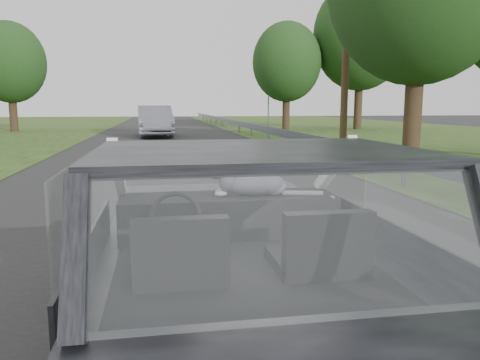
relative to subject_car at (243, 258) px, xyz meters
name	(u,v)px	position (x,y,z in m)	size (l,w,h in m)	color
subject_car	(243,258)	(0.00, 0.00, 0.00)	(1.80, 4.00, 1.45)	black
dashboard	(228,215)	(0.00, 0.62, 0.12)	(1.58, 0.45, 0.30)	black
driver_seat	(180,251)	(-0.40, -0.29, 0.16)	(0.50, 0.72, 0.42)	black
passenger_seat	(321,244)	(0.40, -0.29, 0.16)	(0.50, 0.72, 0.42)	black
steering_wheel	(176,217)	(-0.40, 0.33, 0.20)	(0.36, 0.36, 0.04)	black
cat	(254,183)	(0.18, 0.58, 0.37)	(0.62, 0.19, 0.28)	slate
guardrail	(329,144)	(4.30, 10.00, -0.15)	(0.05, 90.00, 0.32)	gray
other_car	(155,121)	(-0.70, 23.06, 0.10)	(1.99, 5.04, 1.66)	#B5BACB
highway_sign	(268,114)	(6.44, 26.71, 0.39)	(0.09, 0.89, 2.22)	#0A4B15
utility_pole	(346,34)	(6.92, 15.42, 3.72)	(0.29, 0.29, 8.89)	brown
tree_0	(418,20)	(7.09, 10.43, 3.41)	(5.45, 5.45, 8.26)	#1E3F18
tree_2	(287,78)	(8.07, 28.39, 2.77)	(4.61, 4.61, 6.98)	#1E3F18
tree_3	(360,58)	(13.28, 28.43, 4.19)	(6.48, 6.48, 9.82)	#1E3F18
tree_6	(11,79)	(-9.60, 29.28, 2.60)	(4.39, 4.39, 6.65)	#1E3F18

